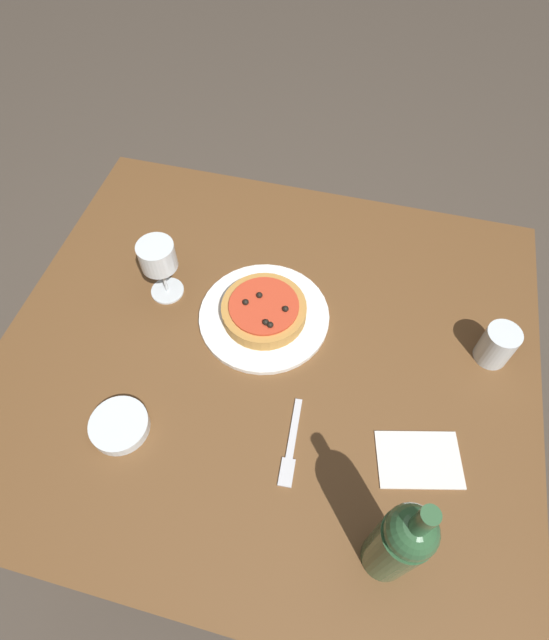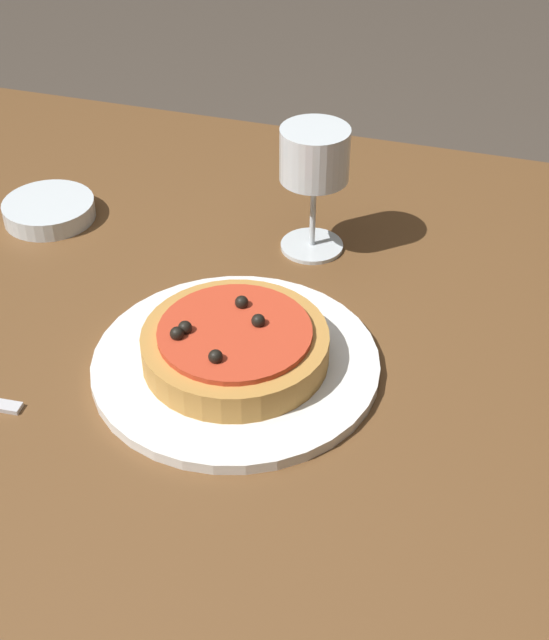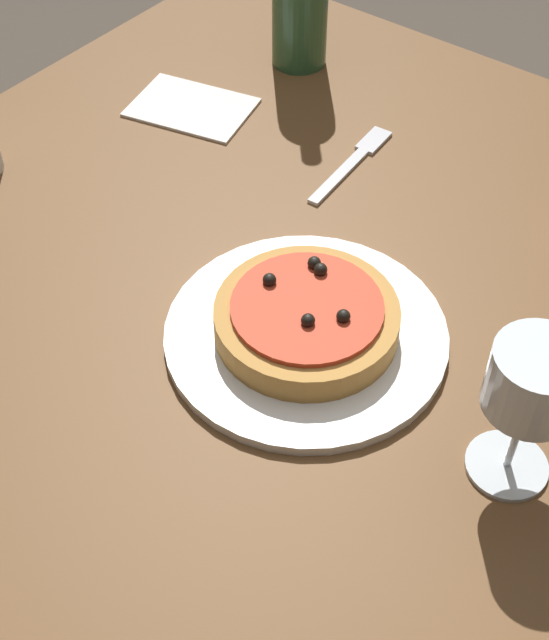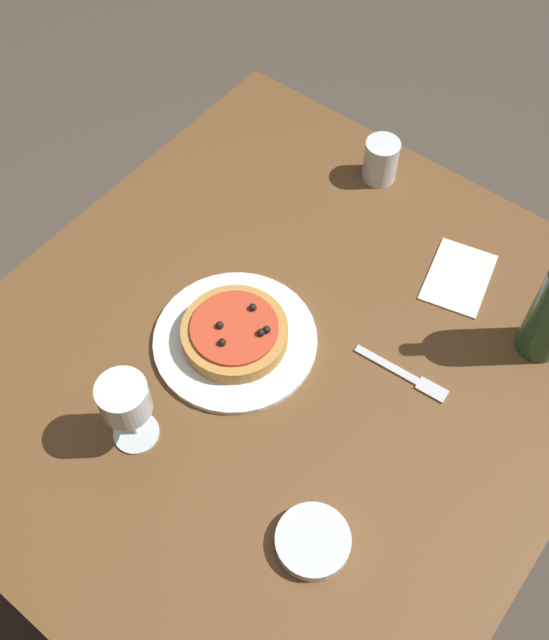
{
  "view_description": "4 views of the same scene",
  "coord_description": "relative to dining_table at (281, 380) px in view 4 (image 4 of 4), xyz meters",
  "views": [
    {
      "loc": [
        -0.15,
        0.52,
        1.67
      ],
      "look_at": [
        -0.0,
        -0.06,
        0.78
      ],
      "focal_mm": 28.0,
      "sensor_mm": 36.0,
      "label": 1
    },
    {
      "loc": [
        -0.62,
        -0.32,
        1.33
      ],
      "look_at": [
        0.08,
        -0.11,
        0.77
      ],
      "focal_mm": 50.0,
      "sensor_mm": 36.0,
      "label": 2
    },
    {
      "loc": [
        0.38,
        -0.59,
        1.42
      ],
      "look_at": [
        0.01,
        -0.11,
        0.78
      ],
      "focal_mm": 50.0,
      "sensor_mm": 36.0,
      "label": 3
    },
    {
      "loc": [
        0.54,
        0.4,
        1.87
      ],
      "look_at": [
        -0.02,
        -0.03,
        0.8
      ],
      "focal_mm": 42.0,
      "sensor_mm": 36.0,
      "label": 4
    }
  ],
  "objects": [
    {
      "name": "paper_napkin",
      "position": [
        -0.34,
        0.16,
        0.09
      ],
      "size": [
        0.18,
        0.14,
        0.0
      ],
      "color": "silver",
      "rests_on": "dining_table"
    },
    {
      "name": "ground_plane",
      "position": [
        0.0,
        0.0,
        -0.65
      ],
      "size": [
        14.0,
        14.0,
        0.0
      ],
      "primitive_type": "plane",
      "color": "#4C4238"
    },
    {
      "name": "dinner_plate",
      "position": [
        0.03,
        -0.08,
        0.09
      ],
      "size": [
        0.29,
        0.29,
        0.01
      ],
      "color": "white",
      "rests_on": "dining_table"
    },
    {
      "name": "pizza",
      "position": [
        0.03,
        -0.08,
        0.12
      ],
      "size": [
        0.19,
        0.19,
        0.05
      ],
      "color": "#BC843D",
      "rests_on": "dinner_plate"
    },
    {
      "name": "water_cup",
      "position": [
        -0.47,
        -0.11,
        0.13
      ],
      "size": [
        0.07,
        0.07,
        0.09
      ],
      "color": "silver",
      "rests_on": "dining_table"
    },
    {
      "name": "side_bowl",
      "position": [
        0.23,
        0.24,
        0.1
      ],
      "size": [
        0.12,
        0.12,
        0.02
      ],
      "color": "silver",
      "rests_on": "dining_table"
    },
    {
      "name": "fork",
      "position": [
        -0.1,
        0.2,
        0.09
      ],
      "size": [
        0.03,
        0.18,
        0.0
      ],
      "rotation": [
        0.0,
        0.0,
        1.64
      ],
      "color": "silver",
      "rests_on": "dining_table"
    },
    {
      "name": "wine_glass",
      "position": [
        0.27,
        -0.1,
        0.21
      ],
      "size": [
        0.08,
        0.08,
        0.16
      ],
      "color": "silver",
      "rests_on": "dining_table"
    },
    {
      "name": "dining_table",
      "position": [
        0.0,
        0.0,
        0.0
      ],
      "size": [
        1.15,
        1.04,
        0.74
      ],
      "color": "brown",
      "rests_on": "ground_plane"
    }
  ]
}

